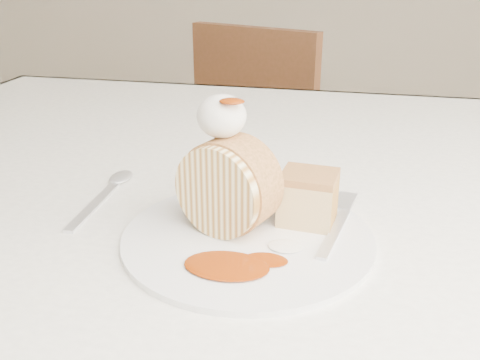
# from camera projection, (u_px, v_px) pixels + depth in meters

# --- Properties ---
(table) EXTENTS (1.40, 0.90, 0.75)m
(table) POSITION_uv_depth(u_px,v_px,m) (309.00, 236.00, 0.71)
(table) COLOR beige
(table) RESTS_ON ground
(chair_far) EXTENTS (0.50, 0.50, 0.83)m
(chair_far) POSITION_uv_depth(u_px,v_px,m) (270.00, 143.00, 1.63)
(chair_far) COLOR brown
(chair_far) RESTS_ON ground
(plate) EXTENTS (0.26, 0.26, 0.01)m
(plate) POSITION_uv_depth(u_px,v_px,m) (248.00, 237.00, 0.52)
(plate) COLOR white
(plate) RESTS_ON table
(roulade_slice) EXTENTS (0.10, 0.08, 0.09)m
(roulade_slice) POSITION_uv_depth(u_px,v_px,m) (228.00, 186.00, 0.51)
(roulade_slice) COLOR #FFEEB1
(roulade_slice) RESTS_ON plate
(cake_chunk) EXTENTS (0.06, 0.05, 0.04)m
(cake_chunk) POSITION_uv_depth(u_px,v_px,m) (308.00, 201.00, 0.53)
(cake_chunk) COLOR #D0874F
(cake_chunk) RESTS_ON plate
(whipped_cream) EXTENTS (0.05, 0.05, 0.04)m
(whipped_cream) POSITION_uv_depth(u_px,v_px,m) (222.00, 116.00, 0.50)
(whipped_cream) COLOR white
(whipped_cream) RESTS_ON roulade_slice
(caramel_drizzle) EXTENTS (0.02, 0.02, 0.01)m
(caramel_drizzle) POSITION_uv_depth(u_px,v_px,m) (232.00, 96.00, 0.47)
(caramel_drizzle) COLOR #852B05
(caramel_drizzle) RESTS_ON whipped_cream
(caramel_pool) EXTENTS (0.08, 0.06, 0.00)m
(caramel_pool) POSITION_uv_depth(u_px,v_px,m) (227.00, 266.00, 0.46)
(caramel_pool) COLOR #852B05
(caramel_pool) RESTS_ON plate
(fork) EXTENTS (0.04, 0.14, 0.00)m
(fork) POSITION_uv_depth(u_px,v_px,m) (334.00, 233.00, 0.51)
(fork) COLOR silver
(fork) RESTS_ON plate
(spoon) EXTENTS (0.03, 0.15, 0.00)m
(spoon) POSITION_uv_depth(u_px,v_px,m) (94.00, 206.00, 0.58)
(spoon) COLOR silver
(spoon) RESTS_ON table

